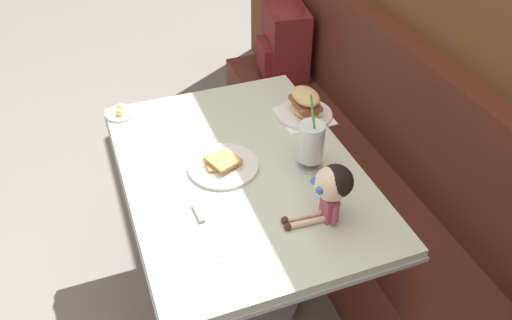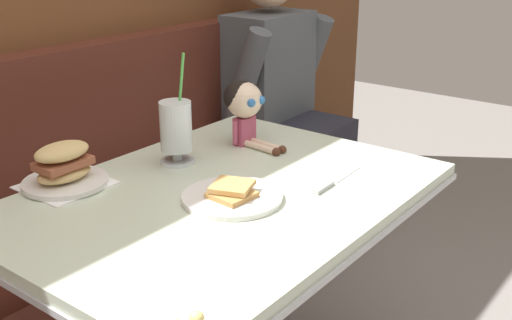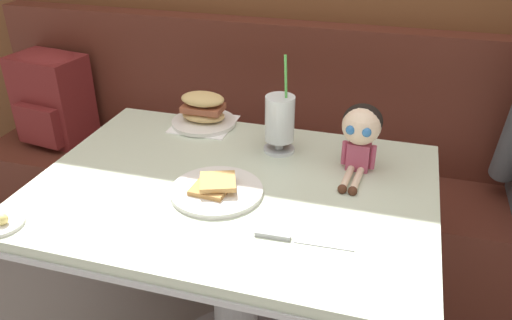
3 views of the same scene
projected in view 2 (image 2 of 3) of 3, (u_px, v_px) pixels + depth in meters
The scene contains 8 objects.
booth_bench at pixel (82, 258), 2.09m from camera, with size 2.60×0.48×1.00m.
diner_table at pixel (223, 259), 1.65m from camera, with size 1.11×0.81×0.74m.
toast_plate at pixel (232, 196), 1.53m from camera, with size 0.25×0.25×0.04m.
milkshake_glass at pixel (176, 130), 1.73m from camera, with size 0.10×0.10×0.32m.
sandwich_plate at pixel (64, 169), 1.60m from camera, with size 0.22×0.22×0.12m.
butter_knife at pixel (330, 183), 1.62m from camera, with size 0.24×0.03×0.01m.
seated_doll at pixel (244, 103), 1.88m from camera, with size 0.12×0.22×0.20m.
diner_patron at pixel (276, 81), 2.68m from camera, with size 0.55×0.48×0.81m.
Camera 2 is at (-1.10, -0.78, 1.38)m, focal length 43.65 mm.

